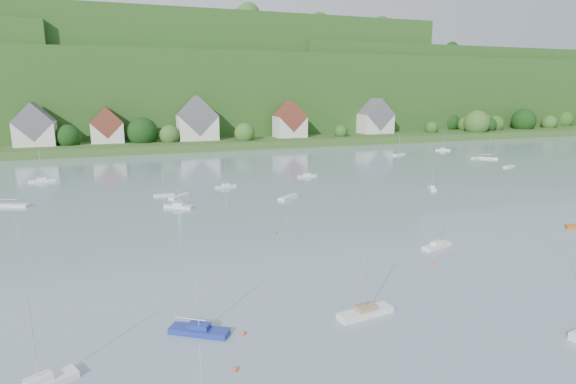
{
  "coord_description": "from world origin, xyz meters",
  "views": [
    {
      "loc": [
        -25.22,
        -8.02,
        23.3
      ],
      "look_at": [
        4.46,
        75.0,
        4.0
      ],
      "focal_mm": 29.15,
      "sensor_mm": 36.0,
      "label": 1
    }
  ],
  "objects_px": {
    "near_sailboat_1": "(199,330)",
    "near_sailboat_2": "(366,312)",
    "near_sailboat_0": "(39,384)",
    "near_sailboat_3": "(437,245)"
  },
  "relations": [
    {
      "from": "near_sailboat_1",
      "to": "near_sailboat_2",
      "type": "xyz_separation_m",
      "value": [
        17.16,
        -2.1,
        0.02
      ]
    },
    {
      "from": "near_sailboat_0",
      "to": "near_sailboat_2",
      "type": "height_order",
      "value": "near_sailboat_2"
    },
    {
      "from": "near_sailboat_0",
      "to": "near_sailboat_2",
      "type": "distance_m",
      "value": 30.62
    },
    {
      "from": "near_sailboat_0",
      "to": "near_sailboat_3",
      "type": "relative_size",
      "value": 1.07
    },
    {
      "from": "near_sailboat_1",
      "to": "near_sailboat_2",
      "type": "distance_m",
      "value": 17.28
    },
    {
      "from": "near_sailboat_2",
      "to": "near_sailboat_3",
      "type": "height_order",
      "value": "near_sailboat_2"
    },
    {
      "from": "near_sailboat_0",
      "to": "near_sailboat_3",
      "type": "distance_m",
      "value": 54.36
    },
    {
      "from": "near_sailboat_1",
      "to": "near_sailboat_0",
      "type": "bearing_deg",
      "value": -129.56
    },
    {
      "from": "near_sailboat_0",
      "to": "near_sailboat_3",
      "type": "height_order",
      "value": "near_sailboat_0"
    },
    {
      "from": "near_sailboat_1",
      "to": "near_sailboat_3",
      "type": "height_order",
      "value": "near_sailboat_1"
    }
  ]
}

